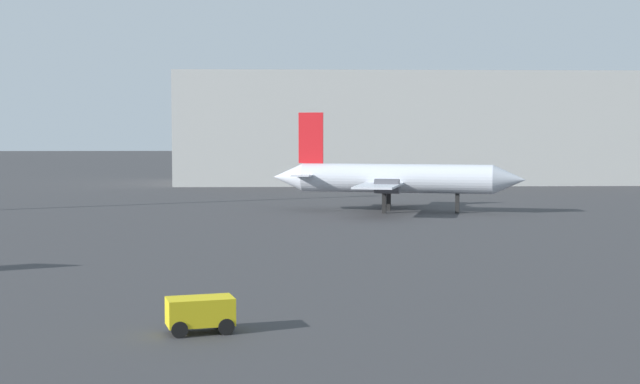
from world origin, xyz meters
name	(u,v)px	position (x,y,z in m)	size (l,w,h in m)	color
airplane_distant	(394,178)	(5.12, 74.48, 3.01)	(22.48, 17.00, 8.87)	silver
baggage_cart	(200,312)	(-7.79, 26.70, 0.76)	(2.65, 1.89, 1.30)	gold
terminal_building	(414,128)	(13.33, 119.03, 7.44)	(64.11, 18.23, 14.89)	#B7B7B2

